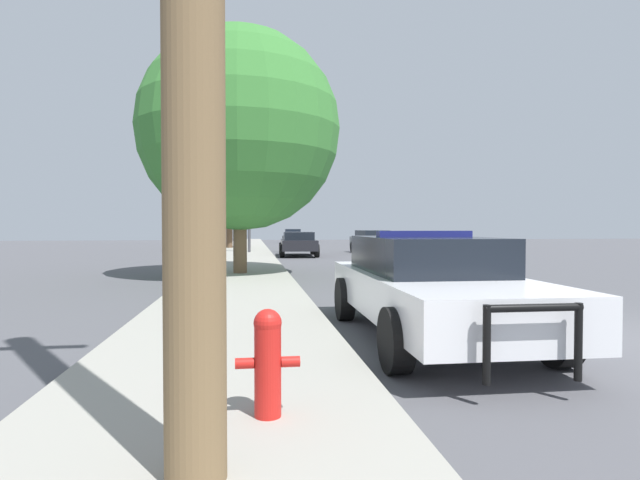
{
  "coord_description": "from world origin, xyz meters",
  "views": [
    {
      "loc": [
        -4.78,
        -6.37,
        1.55
      ],
      "look_at": [
        -1.23,
        19.05,
        0.9
      ],
      "focal_mm": 28.0,
      "sensor_mm": 36.0,
      "label": 1
    }
  ],
  "objects_px": {
    "car_background_midblock": "(298,243)",
    "tree_sidewalk_far": "(229,190)",
    "car_background_oncoming": "(373,241)",
    "fire_hydrant": "(268,359)",
    "police_car": "(429,284)",
    "car_background_distant": "(293,235)",
    "traffic_light": "(273,188)",
    "tree_sidewalk_near": "(240,130)"
  },
  "relations": [
    {
      "from": "car_background_midblock",
      "to": "tree_sidewalk_near",
      "type": "bearing_deg",
      "value": -102.1
    },
    {
      "from": "fire_hydrant",
      "to": "traffic_light",
      "type": "bearing_deg",
      "value": 87.34
    },
    {
      "from": "car_background_midblock",
      "to": "tree_sidewalk_far",
      "type": "xyz_separation_m",
      "value": [
        -4.01,
        8.49,
        3.43
      ]
    },
    {
      "from": "police_car",
      "to": "car_background_oncoming",
      "type": "xyz_separation_m",
      "value": [
        4.77,
        22.34,
        -0.02
      ]
    },
    {
      "from": "fire_hydrant",
      "to": "tree_sidewalk_far",
      "type": "xyz_separation_m",
      "value": [
        -1.59,
        31.48,
        3.57
      ]
    },
    {
      "from": "police_car",
      "to": "fire_hydrant",
      "type": "relative_size",
      "value": 6.34
    },
    {
      "from": "police_car",
      "to": "car_background_oncoming",
      "type": "relative_size",
      "value": 1.21
    },
    {
      "from": "fire_hydrant",
      "to": "car_background_midblock",
      "type": "distance_m",
      "value": 23.12
    },
    {
      "from": "car_background_distant",
      "to": "tree_sidewalk_far",
      "type": "height_order",
      "value": "tree_sidewalk_far"
    },
    {
      "from": "car_background_oncoming",
      "to": "car_background_distant",
      "type": "bearing_deg",
      "value": -86.42
    },
    {
      "from": "traffic_light",
      "to": "car_background_oncoming",
      "type": "relative_size",
      "value": 1.23
    },
    {
      "from": "car_background_oncoming",
      "to": "police_car",
      "type": "bearing_deg",
      "value": 73.81
    },
    {
      "from": "fire_hydrant",
      "to": "car_background_midblock",
      "type": "xyz_separation_m",
      "value": [
        2.42,
        22.99,
        0.15
      ]
    },
    {
      "from": "police_car",
      "to": "tree_sidewalk_near",
      "type": "height_order",
      "value": "tree_sidewalk_near"
    },
    {
      "from": "car_background_distant",
      "to": "fire_hydrant",
      "type": "bearing_deg",
      "value": -92.58
    },
    {
      "from": "car_background_distant",
      "to": "tree_sidewalk_far",
      "type": "bearing_deg",
      "value": -107.5
    },
    {
      "from": "fire_hydrant",
      "to": "tree_sidewalk_far",
      "type": "bearing_deg",
      "value": 92.88
    },
    {
      "from": "car_background_distant",
      "to": "car_background_midblock",
      "type": "distance_m",
      "value": 24.34
    },
    {
      "from": "car_background_oncoming",
      "to": "tree_sidewalk_far",
      "type": "height_order",
      "value": "tree_sidewalk_far"
    },
    {
      "from": "fire_hydrant",
      "to": "car_background_distant",
      "type": "relative_size",
      "value": 0.18
    },
    {
      "from": "car_background_oncoming",
      "to": "tree_sidewalk_near",
      "type": "xyz_separation_m",
      "value": [
        -7.56,
        -13.3,
        3.82
      ]
    },
    {
      "from": "police_car",
      "to": "traffic_light",
      "type": "bearing_deg",
      "value": -86.27
    },
    {
      "from": "tree_sidewalk_near",
      "to": "car_background_midblock",
      "type": "bearing_deg",
      "value": 75.39
    },
    {
      "from": "car_background_midblock",
      "to": "tree_sidewalk_far",
      "type": "distance_m",
      "value": 9.99
    },
    {
      "from": "car_background_midblock",
      "to": "tree_sidewalk_near",
      "type": "xyz_separation_m",
      "value": [
        -2.87,
        -11.01,
        3.85
      ]
    },
    {
      "from": "car_background_oncoming",
      "to": "fire_hydrant",
      "type": "bearing_deg",
      "value": 70.15
    },
    {
      "from": "tree_sidewalk_near",
      "to": "fire_hydrant",
      "type": "bearing_deg",
      "value": -87.84
    },
    {
      "from": "traffic_light",
      "to": "car_background_oncoming",
      "type": "xyz_separation_m",
      "value": [
        5.95,
        0.21,
        -3.08
      ]
    },
    {
      "from": "police_car",
      "to": "car_background_distant",
      "type": "bearing_deg",
      "value": -91.64
    },
    {
      "from": "traffic_light",
      "to": "tree_sidewalk_far",
      "type": "distance_m",
      "value": 6.97
    },
    {
      "from": "traffic_light",
      "to": "car_background_midblock",
      "type": "relative_size",
      "value": 1.18
    },
    {
      "from": "fire_hydrant",
      "to": "car_background_oncoming",
      "type": "relative_size",
      "value": 0.19
    },
    {
      "from": "traffic_light",
      "to": "tree_sidewalk_near",
      "type": "bearing_deg",
      "value": -97.03
    },
    {
      "from": "car_background_oncoming",
      "to": "car_background_midblock",
      "type": "distance_m",
      "value": 5.22
    },
    {
      "from": "fire_hydrant",
      "to": "car_background_distant",
      "type": "bearing_deg",
      "value": 85.0
    },
    {
      "from": "fire_hydrant",
      "to": "traffic_light",
      "type": "height_order",
      "value": "traffic_light"
    },
    {
      "from": "police_car",
      "to": "car_background_distant",
      "type": "xyz_separation_m",
      "value": [
        1.79,
        44.32,
        -0.03
      ]
    },
    {
      "from": "traffic_light",
      "to": "fire_hydrant",
      "type": "bearing_deg",
      "value": -92.66
    },
    {
      "from": "traffic_light",
      "to": "car_background_midblock",
      "type": "height_order",
      "value": "traffic_light"
    },
    {
      "from": "car_background_midblock",
      "to": "police_car",
      "type": "bearing_deg",
      "value": -87.7
    },
    {
      "from": "car_background_midblock",
      "to": "tree_sidewalk_near",
      "type": "distance_m",
      "value": 12.01
    },
    {
      "from": "police_car",
      "to": "car_background_distant",
      "type": "distance_m",
      "value": 44.35
    }
  ]
}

